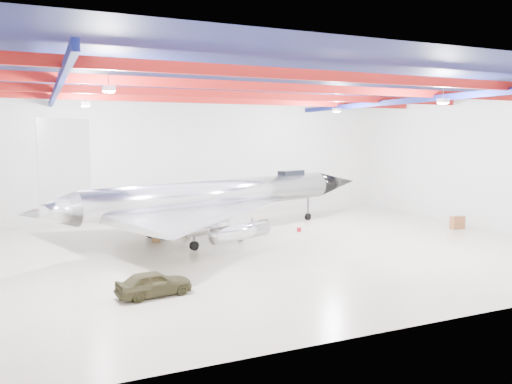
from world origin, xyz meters
name	(u,v)px	position (x,y,z in m)	size (l,w,h in m)	color
floor	(256,249)	(0.00, 0.00, 0.00)	(40.00, 40.00, 0.00)	beige
wall_back	(192,158)	(0.00, 15.00, 5.50)	(40.00, 40.00, 0.00)	silver
wall_right	(480,161)	(20.00, 0.00, 5.50)	(30.00, 30.00, 0.00)	silver
ceiling	(256,82)	(0.00, 0.00, 11.00)	(40.00, 40.00, 0.00)	#0A0F38
ceiling_structure	(256,93)	(0.00, 0.00, 10.32)	(39.50, 29.50, 1.08)	maroon
jet_aircraft	(220,199)	(-0.65, 5.40, 2.81)	(30.32, 22.79, 8.56)	silver
jeep	(154,283)	(-8.35, -7.05, 0.61)	(1.44, 3.58, 1.22)	#37321B
desk	(457,222)	(17.98, 0.14, 0.52)	(1.13, 0.56, 1.03)	brown
crate_ply	(156,240)	(-5.67, 4.83, 0.19)	(0.55, 0.44, 0.38)	olive
toolbox_red	(171,233)	(-4.01, 7.09, 0.16)	(0.46, 0.37, 0.32)	#A81021
engine_drum	(241,238)	(0.02, 2.79, 0.20)	(0.45, 0.45, 0.41)	#59595B
parts_bin	(264,222)	(4.23, 8.07, 0.23)	(0.65, 0.52, 0.46)	olive
crate_small	(162,238)	(-5.05, 5.55, 0.14)	(0.40, 0.32, 0.28)	#59595B
tool_chest	(299,230)	(5.57, 4.23, 0.16)	(0.36, 0.36, 0.33)	#A81021
oil_barrel	(186,233)	(-3.03, 6.42, 0.17)	(0.49, 0.39, 0.34)	olive
spares_box	(250,219)	(3.90, 10.16, 0.18)	(0.40, 0.40, 0.36)	#59595B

